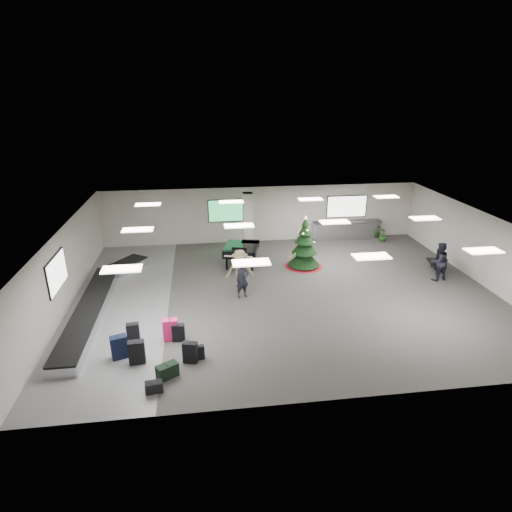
{
  "coord_description": "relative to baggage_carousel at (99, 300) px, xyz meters",
  "views": [
    {
      "loc": [
        -3.53,
        -16.5,
        8.25
      ],
      "look_at": [
        -1.17,
        1.0,
        1.39
      ],
      "focal_mm": 30.0,
      "sensor_mm": 36.0,
      "label": 1
    }
  ],
  "objects": [
    {
      "name": "suitcase_7",
      "position": [
        4.05,
        -4.38,
        0.03
      ],
      "size": [
        0.36,
        0.24,
        0.5
      ],
      "rotation": [
        0.0,
        0.0,
        0.19
      ],
      "color": "black",
      "rests_on": "ground"
    },
    {
      "name": "potted_plant_right",
      "position": [
        14.82,
        6.04,
        0.18
      ],
      "size": [
        0.6,
        0.6,
        0.79
      ],
      "primitive_type": "imported",
      "rotation": [
        0.0,
        0.0,
        2.08
      ],
      "color": "#194014",
      "rests_on": "ground"
    },
    {
      "name": "traveler_b",
      "position": [
        5.9,
        0.62,
        0.73
      ],
      "size": [
        1.23,
        0.73,
        1.88
      ],
      "primitive_type": "imported",
      "rotation": [
        0.0,
        0.0,
        0.03
      ],
      "color": "#847551",
      "rests_on": "ground"
    },
    {
      "name": "traveler_bench",
      "position": [
        15.08,
        0.49,
        0.7
      ],
      "size": [
        1.0,
        0.85,
        1.83
      ],
      "primitive_type": "imported",
      "rotation": [
        0.0,
        0.0,
        3.34
      ],
      "color": "black",
      "rests_on": "ground"
    },
    {
      "name": "traveler_a",
      "position": [
        5.93,
        -0.06,
        0.6
      ],
      "size": [
        0.69,
        0.56,
        1.62
      ],
      "primitive_type": "imported",
      "rotation": [
        0.0,
        0.0,
        0.34
      ],
      "color": "black",
      "rests_on": "ground"
    },
    {
      "name": "service_counter",
      "position": [
        12.84,
        6.73,
        0.33
      ],
      "size": [
        4.05,
        0.65,
        1.08
      ],
      "color": "silver",
      "rests_on": "ground"
    },
    {
      "name": "navy_suitcase",
      "position": [
        1.47,
        -3.97,
        0.19
      ],
      "size": [
        0.59,
        0.46,
        0.83
      ],
      "rotation": [
        0.0,
        0.0,
        0.33
      ],
      "color": "black",
      "rests_on": "ground"
    },
    {
      "name": "grand_piano",
      "position": [
        6.25,
        3.49,
        0.63
      ],
      "size": [
        2.02,
        2.38,
        1.18
      ],
      "rotation": [
        0.0,
        0.0,
        -0.24
      ],
      "color": "black",
      "rests_on": "ground"
    },
    {
      "name": "potted_plant_left",
      "position": [
        9.99,
        6.46,
        0.16
      ],
      "size": [
        0.51,
        0.47,
        0.74
      ],
      "primitive_type": "imported",
      "rotation": [
        0.0,
        0.0,
        0.43
      ],
      "color": "#194014",
      "rests_on": "ground"
    },
    {
      "name": "christmas_tree",
      "position": [
        9.34,
        2.92,
        0.69
      ],
      "size": [
        1.85,
        1.85,
        2.65
      ],
      "color": "maroon",
      "rests_on": "ground"
    },
    {
      "name": "bench",
      "position": [
        15.58,
        1.36,
        0.33
      ],
      "size": [
        0.86,
        1.58,
        0.95
      ],
      "rotation": [
        0.0,
        0.0,
        -0.24
      ],
      "color": "black",
      "rests_on": "ground"
    },
    {
      "name": "suitcase_1",
      "position": [
        3.77,
        -4.51,
        0.14
      ],
      "size": [
        0.51,
        0.36,
        0.74
      ],
      "rotation": [
        0.0,
        0.0,
        -0.27
      ],
      "color": "black",
      "rests_on": "ground"
    },
    {
      "name": "suitcase_0",
      "position": [
        2.07,
        -4.33,
        0.18
      ],
      "size": [
        0.53,
        0.32,
        0.82
      ],
      "rotation": [
        0.0,
        0.0,
        0.07
      ],
      "color": "black",
      "rests_on": "ground"
    },
    {
      "name": "pink_suitcase",
      "position": [
        3.07,
        -3.08,
        0.19
      ],
      "size": [
        0.52,
        0.3,
        0.82
      ],
      "rotation": [
        0.0,
        0.0,
        0.02
      ],
      "color": "#F21F67",
      "rests_on": "ground"
    },
    {
      "name": "suitcase_3",
      "position": [
        3.35,
        -3.18,
        0.11
      ],
      "size": [
        0.44,
        0.26,
        0.66
      ],
      "rotation": [
        0.0,
        0.0,
        -0.07
      ],
      "color": "black",
      "rests_on": "ground"
    },
    {
      "name": "baggage_carousel",
      "position": [
        0.0,
        0.0,
        0.0
      ],
      "size": [
        2.28,
        9.71,
        0.43
      ],
      "color": "silver",
      "rests_on": "ground"
    },
    {
      "name": "green_duffel",
      "position": [
        3.07,
        -5.2,
        0.01
      ],
      "size": [
        0.73,
        0.62,
        0.46
      ],
      "rotation": [
        0.0,
        0.0,
        0.54
      ],
      "color": "black",
      "rests_on": "ground"
    },
    {
      "name": "black_duffel",
      "position": [
        2.73,
        -5.87,
        -0.05
      ],
      "size": [
        0.54,
        0.34,
        0.35
      ],
      "rotation": [
        0.0,
        0.0,
        0.13
      ],
      "color": "black",
      "rests_on": "ground"
    },
    {
      "name": "suitcase_8",
      "position": [
        1.76,
        -2.91,
        0.11
      ],
      "size": [
        0.46,
        0.29,
        0.66
      ],
      "rotation": [
        0.0,
        0.0,
        0.11
      ],
      "color": "black",
      "rests_on": "ground"
    },
    {
      "name": "ground",
      "position": [
        7.84,
        0.08,
        -0.21
      ],
      "size": [
        18.0,
        18.0,
        0.0
      ],
      "primitive_type": "plane",
      "color": "#3C3936",
      "rests_on": "ground"
    },
    {
      "name": "room_envelope",
      "position": [
        7.46,
        0.75,
        2.12
      ],
      "size": [
        18.02,
        14.02,
        3.21
      ],
      "color": "#B7B1A7",
      "rests_on": "ground"
    }
  ]
}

